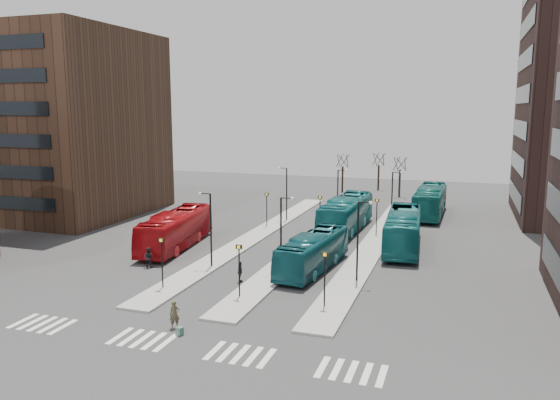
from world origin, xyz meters
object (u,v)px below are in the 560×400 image
(teal_bus_d, at_px, (430,201))
(commuter_b, at_px, (240,272))
(teal_bus_b, at_px, (346,214))
(commuter_c, at_px, (284,271))
(commuter_a, at_px, (148,257))
(traveller, at_px, (175,315))
(teal_bus_c, at_px, (403,230))
(suitcase, at_px, (180,331))
(red_bus, at_px, (176,229))
(teal_bus_a, at_px, (313,252))

(teal_bus_d, height_order, commuter_b, teal_bus_d)
(teal_bus_b, distance_m, commuter_c, 18.54)
(commuter_a, relative_size, commuter_b, 1.07)
(traveller, bearing_deg, teal_bus_c, 25.89)
(suitcase, relative_size, commuter_c, 0.31)
(traveller, distance_m, commuter_b, 9.33)
(teal_bus_d, bearing_deg, suitcase, -103.98)
(teal_bus_c, height_order, traveller, teal_bus_c)
(commuter_b, bearing_deg, teal_bus_b, -35.07)
(red_bus, distance_m, teal_bus_d, 31.85)
(teal_bus_a, relative_size, commuter_b, 6.81)
(suitcase, relative_size, red_bus, 0.04)
(teal_bus_d, distance_m, commuter_c, 31.06)
(teal_bus_b, xyz_separation_m, commuter_a, (-12.54, -18.72, -0.98))
(red_bus, distance_m, teal_bus_a, 14.42)
(suitcase, height_order, teal_bus_c, teal_bus_c)
(commuter_a, bearing_deg, teal_bus_a, -165.36)
(teal_bus_a, distance_m, traveller, 14.87)
(teal_bus_a, relative_size, commuter_a, 6.39)
(suitcase, bearing_deg, commuter_c, 100.38)
(teal_bus_a, bearing_deg, teal_bus_b, 97.39)
(commuter_a, bearing_deg, red_bus, -81.40)
(suitcase, distance_m, teal_bus_c, 26.31)
(teal_bus_b, relative_size, commuter_b, 8.25)
(red_bus, relative_size, commuter_a, 7.28)
(red_bus, relative_size, teal_bus_a, 1.14)
(teal_bus_b, relative_size, teal_bus_c, 1.03)
(teal_bus_b, bearing_deg, commuter_a, -121.75)
(teal_bus_c, xyz_separation_m, commuter_b, (-10.51, -14.13, -0.98))
(suitcase, xyz_separation_m, commuter_a, (-9.07, 11.25, 0.61))
(teal_bus_d, relative_size, commuter_a, 7.67)
(teal_bus_b, xyz_separation_m, traveller, (-4.23, -29.16, -0.99))
(suitcase, relative_size, teal_bus_d, 0.04)
(red_bus, bearing_deg, commuter_c, -33.28)
(red_bus, height_order, teal_bus_d, teal_bus_d)
(red_bus, xyz_separation_m, teal_bus_b, (13.66, 12.12, 0.11))
(teal_bus_a, bearing_deg, commuter_c, -106.48)
(teal_bus_a, height_order, teal_bus_c, teal_bus_c)
(teal_bus_b, distance_m, teal_bus_c, 8.70)
(teal_bus_a, relative_size, teal_bus_d, 0.83)
(teal_bus_a, distance_m, commuter_a, 13.51)
(teal_bus_b, bearing_deg, red_bus, -136.35)
(commuter_c, bearing_deg, teal_bus_a, -169.60)
(teal_bus_b, bearing_deg, teal_bus_a, -86.21)
(teal_bus_b, bearing_deg, teal_bus_c, -38.86)
(teal_bus_a, height_order, teal_bus_b, teal_bus_b)
(teal_bus_c, relative_size, commuter_b, 8.01)
(teal_bus_d, bearing_deg, commuter_c, -105.15)
(commuter_a, distance_m, commuter_b, 8.67)
(red_bus, bearing_deg, teal_bus_c, 10.90)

